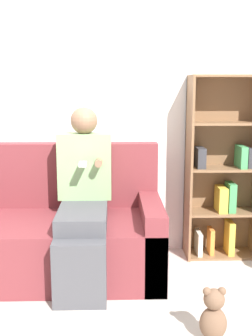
{
  "coord_description": "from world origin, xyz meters",
  "views": [
    {
      "loc": [
        0.33,
        -2.42,
        1.33
      ],
      "look_at": [
        0.42,
        0.56,
        0.76
      ],
      "focal_mm": 45.0,
      "sensor_mm": 36.0,
      "label": 1
    }
  ],
  "objects_px": {
    "couch": "(21,234)",
    "adult_seated": "(83,194)",
    "bookshelf": "(222,175)",
    "teddy_bear": "(213,315)"
  },
  "relations": [
    {
      "from": "couch",
      "to": "bookshelf",
      "type": "distance_m",
      "value": 1.61
    },
    {
      "from": "couch",
      "to": "teddy_bear",
      "type": "xyz_separation_m",
      "value": [
        1.21,
        -0.9,
        -0.14
      ]
    },
    {
      "from": "couch",
      "to": "adult_seated",
      "type": "bearing_deg",
      "value": -12.1
    },
    {
      "from": "couch",
      "to": "bookshelf",
      "type": "height_order",
      "value": "bookshelf"
    },
    {
      "from": "couch",
      "to": "teddy_bear",
      "type": "relative_size",
      "value": 6.82
    },
    {
      "from": "couch",
      "to": "teddy_bear",
      "type": "bearing_deg",
      "value": -36.54
    },
    {
      "from": "couch",
      "to": "adult_seated",
      "type": "xyz_separation_m",
      "value": [
        0.47,
        -0.1,
        0.32
      ]
    },
    {
      "from": "couch",
      "to": "bookshelf",
      "type": "bearing_deg",
      "value": 10.87
    },
    {
      "from": "couch",
      "to": "teddy_bear",
      "type": "height_order",
      "value": "couch"
    },
    {
      "from": "adult_seated",
      "to": "bookshelf",
      "type": "bearing_deg",
      "value": 20.29
    }
  ]
}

